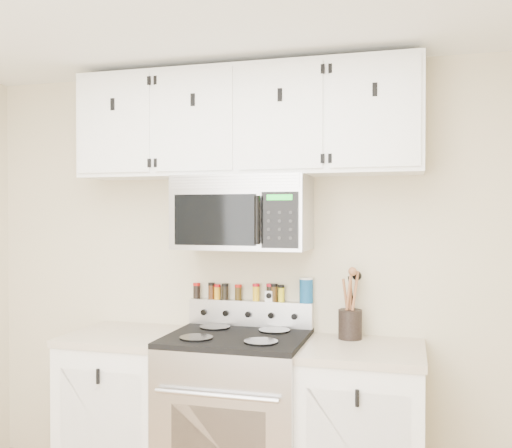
{
  "coord_description": "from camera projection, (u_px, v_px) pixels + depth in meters",
  "views": [
    {
      "loc": [
        0.93,
        -1.58,
        1.62
      ],
      "look_at": [
        0.11,
        1.45,
        1.57
      ],
      "focal_mm": 40.0,
      "sensor_mm": 36.0,
      "label": 1
    }
  ],
  "objects": [
    {
      "name": "salt_canister",
      "position": [
        306.0,
        290.0,
        3.34
      ],
      "size": [
        0.08,
        0.08,
        0.15
      ],
      "color": "#134E84",
      "rests_on": "range"
    },
    {
      "name": "kitchen_timer",
      "position": [
        270.0,
        296.0,
        3.4
      ],
      "size": [
        0.06,
        0.05,
        0.06
      ],
      "primitive_type": "cube",
      "rotation": [
        0.0,
        0.0,
        0.15
      ],
      "color": "white",
      "rests_on": "range"
    },
    {
      "name": "spice_jar_2",
      "position": [
        217.0,
        292.0,
        3.49
      ],
      "size": [
        0.04,
        0.04,
        0.09
      ],
      "color": "orange",
      "rests_on": "range"
    },
    {
      "name": "spice_jar_7",
      "position": [
        274.0,
        293.0,
        3.39
      ],
      "size": [
        0.04,
        0.04,
        0.11
      ],
      "color": "#422B10",
      "rests_on": "range"
    },
    {
      "name": "spice_jar_4",
      "position": [
        238.0,
        292.0,
        3.45
      ],
      "size": [
        0.04,
        0.04,
        0.09
      ],
      "color": "#3C2C0E",
      "rests_on": "range"
    },
    {
      "name": "base_cabinet_left",
      "position": [
        127.0,
        410.0,
        3.38
      ],
      "size": [
        0.64,
        0.62,
        0.92
      ],
      "color": "white",
      "rests_on": "floor"
    },
    {
      "name": "upper_cabinets",
      "position": [
        244.0,
        123.0,
        3.29
      ],
      "size": [
        2.0,
        0.35,
        0.62
      ],
      "color": "white",
      "rests_on": "back_wall"
    },
    {
      "name": "spice_jar_5",
      "position": [
        256.0,
        292.0,
        3.42
      ],
      "size": [
        0.04,
        0.04,
        0.1
      ],
      "color": "gold",
      "rests_on": "range"
    },
    {
      "name": "spice_jar_3",
      "position": [
        225.0,
        291.0,
        3.48
      ],
      "size": [
        0.04,
        0.04,
        0.1
      ],
      "color": "black",
      "rests_on": "range"
    },
    {
      "name": "spice_jar_0",
      "position": [
        197.0,
        290.0,
        3.52
      ],
      "size": [
        0.05,
        0.05,
        0.09
      ],
      "color": "black",
      "rests_on": "range"
    },
    {
      "name": "back_wall",
      "position": [
        252.0,
        275.0,
        3.46
      ],
      "size": [
        3.5,
        0.01,
        2.5
      ],
      "primitive_type": "cube",
      "color": "beige",
      "rests_on": "floor"
    },
    {
      "name": "microwave",
      "position": [
        243.0,
        213.0,
        3.27
      ],
      "size": [
        0.76,
        0.44,
        0.42
      ],
      "color": "#9E9EA3",
      "rests_on": "back_wall"
    },
    {
      "name": "spice_jar_6",
      "position": [
        270.0,
        292.0,
        3.4
      ],
      "size": [
        0.04,
        0.04,
        0.1
      ],
      "color": "black",
      "rests_on": "range"
    },
    {
      "name": "range",
      "position": [
        237.0,
        418.0,
        3.17
      ],
      "size": [
        0.76,
        0.65,
        1.1
      ],
      "color": "#B7B7BA",
      "rests_on": "floor"
    },
    {
      "name": "base_cabinet_right",
      "position": [
        363.0,
        433.0,
        3.01
      ],
      "size": [
        0.64,
        0.62,
        0.92
      ],
      "color": "white",
      "rests_on": "floor"
    },
    {
      "name": "spice_jar_1",
      "position": [
        211.0,
        291.0,
        3.5
      ],
      "size": [
        0.04,
        0.04,
        0.1
      ],
      "color": "#462511",
      "rests_on": "range"
    },
    {
      "name": "spice_jar_8",
      "position": [
        281.0,
        293.0,
        3.38
      ],
      "size": [
        0.04,
        0.04,
        0.1
      ],
      "color": "yellow",
      "rests_on": "range"
    },
    {
      "name": "utensil_crock",
      "position": [
        350.0,
        322.0,
        3.2
      ],
      "size": [
        0.13,
        0.13,
        0.38
      ],
      "color": "black",
      "rests_on": "base_cabinet_right"
    }
  ]
}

